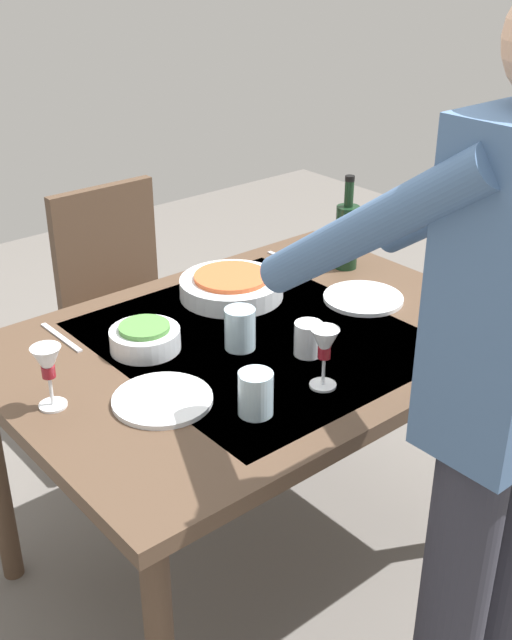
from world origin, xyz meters
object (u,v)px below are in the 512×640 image
wine_glass_left (324,347)px  serving_bowl_pasta (231,286)px  wine_bottle (347,234)px  side_bowl_salad (145,337)px  wine_glass_right (48,366)px  person_server (507,387)px  water_cup_near_right (256,393)px  chair_near (124,298)px  water_cup_near_left (308,339)px  dinner_plate_near (363,298)px  water_cup_far_left (240,329)px  dinner_plate_far (162,400)px  dining_table (256,364)px

wine_glass_left → serving_bowl_pasta: bearing=-105.3°
wine_bottle → wine_glass_left: 0.73m
side_bowl_salad → wine_glass_right: bearing=16.7°
person_server → wine_glass_right: bearing=-54.9°
person_server → wine_bottle: 1.07m
person_server → side_bowl_salad: (0.24, -0.87, -0.17)m
wine_glass_left → water_cup_near_right: size_ratio=1.48×
wine_glass_right → serving_bowl_pasta: bearing=-163.5°
chair_near → person_server: person_server is taller
water_cup_near_left → person_server: bearing=84.7°
person_server → dinner_plate_near: size_ratio=7.34×
wine_bottle → wine_glass_right: (1.08, 0.14, -0.01)m
chair_near → water_cup_far_left: size_ratio=8.32×
wine_glass_right → dinner_plate_far: wine_glass_right is taller
water_cup_far_left → serving_bowl_pasta: bearing=-124.3°
wine_bottle → wine_glass_right: wine_bottle is taller
water_cup_far_left → dinner_plate_near: bearing=179.1°
wine_glass_right → side_bowl_salad: size_ratio=0.84×
chair_near → wine_glass_right: size_ratio=6.03×
dining_table → wine_glass_left: wine_glass_left is taller
person_server → side_bowl_salad: size_ratio=9.38×
water_cup_near_left → chair_near: bearing=-93.5°
water_cup_near_right → dinner_plate_near: size_ratio=0.44×
water_cup_near_left → dinner_plate_near: (-0.34, -0.13, -0.04)m
wine_bottle → water_cup_near_right: wine_bottle is taller
person_server → dinner_plate_near: person_server is taller
wine_glass_right → dining_table: bearing=176.0°
person_server → wine_bottle: person_server is taller
person_server → dinner_plate_far: 0.75m
wine_glass_left → dinner_plate_far: 0.39m
person_server → dinner_plate_far: (0.35, -0.64, -0.20)m
wine_glass_left → wine_glass_right: (0.53, -0.33, 0.00)m
person_server → serving_bowl_pasta: person_server is taller
water_cup_near_left → dinner_plate_far: bearing=-7.0°
dining_table → wine_glass_right: bearing=-4.0°
dining_table → wine_bottle: bearing=-160.9°
wine_glass_left → serving_bowl_pasta: (-0.14, -0.53, -0.07)m
chair_near → wine_glass_left: (0.14, 1.15, 0.34)m
side_bowl_salad → person_server: bearing=105.6°
chair_near → side_bowl_salad: size_ratio=5.06×
wine_glass_right → serving_bowl_pasta: size_ratio=0.50×
water_cup_near_right → wine_glass_right: bearing=-43.4°
person_server → water_cup_far_left: (0.06, -0.72, -0.15)m
wine_bottle → serving_bowl_pasta: size_ratio=0.99×
side_bowl_salad → dinner_plate_far: 0.26m
water_cup_near_left → side_bowl_salad: bearing=-43.6°
water_cup_near_left → side_bowl_salad: 0.41m
dining_table → wine_glass_right: 0.59m
wine_glass_left → water_cup_far_left: bearing=-83.5°
chair_near → water_cup_near_right: size_ratio=8.91×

